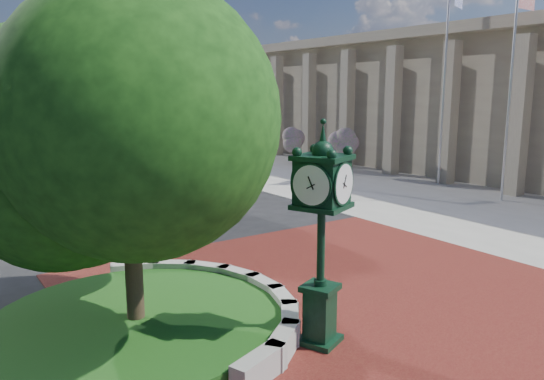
{
  "coord_description": "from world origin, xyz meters",
  "views": [
    {
      "loc": [
        -8.56,
        -10.12,
        5.04
      ],
      "look_at": [
        -0.52,
        1.5,
        2.38
      ],
      "focal_mm": 35.0,
      "sensor_mm": 36.0,
      "label": 1
    }
  ],
  "objects_px": {
    "flagpole_b": "(444,82)",
    "street_lamp_near": "(128,95)",
    "post_clock": "(321,227)",
    "flagpole_a": "(510,90)",
    "parked_car": "(70,142)",
    "street_lamp_far": "(1,89)"
  },
  "relations": [
    {
      "from": "flagpole_b",
      "to": "street_lamp_near",
      "type": "height_order",
      "value": "flagpole_b"
    },
    {
      "from": "flagpole_a",
      "to": "flagpole_b",
      "type": "relative_size",
      "value": 0.92
    },
    {
      "from": "street_lamp_far",
      "to": "street_lamp_near",
      "type": "bearing_deg",
      "value": -72.48
    },
    {
      "from": "street_lamp_near",
      "to": "street_lamp_far",
      "type": "distance_m",
      "value": 18.84
    },
    {
      "from": "parked_car",
      "to": "street_lamp_far",
      "type": "distance_m",
      "value": 10.2
    },
    {
      "from": "flagpole_b",
      "to": "street_lamp_far",
      "type": "distance_m",
      "value": 40.41
    },
    {
      "from": "parked_car",
      "to": "street_lamp_far",
      "type": "xyz_separation_m",
      "value": [
        -3.78,
        8.36,
        4.46
      ]
    },
    {
      "from": "street_lamp_far",
      "to": "flagpole_b",
      "type": "bearing_deg",
      "value": -66.97
    },
    {
      "from": "flagpole_b",
      "to": "street_lamp_near",
      "type": "bearing_deg",
      "value": 117.81
    },
    {
      "from": "post_clock",
      "to": "street_lamp_near",
      "type": "relative_size",
      "value": 0.55
    },
    {
      "from": "flagpole_a",
      "to": "post_clock",
      "type": "bearing_deg",
      "value": -159.17
    },
    {
      "from": "flagpole_a",
      "to": "street_lamp_near",
      "type": "height_order",
      "value": "flagpole_a"
    },
    {
      "from": "street_lamp_near",
      "to": "street_lamp_far",
      "type": "height_order",
      "value": "street_lamp_far"
    },
    {
      "from": "flagpole_b",
      "to": "street_lamp_near",
      "type": "xyz_separation_m",
      "value": [
        -10.14,
        19.23,
        -0.76
      ]
    },
    {
      "from": "post_clock",
      "to": "parked_car",
      "type": "bearing_deg",
      "value": 82.71
    },
    {
      "from": "parked_car",
      "to": "street_lamp_far",
      "type": "height_order",
      "value": "street_lamp_far"
    },
    {
      "from": "flagpole_a",
      "to": "street_lamp_far",
      "type": "bearing_deg",
      "value": 109.43
    },
    {
      "from": "flagpole_a",
      "to": "flagpole_b",
      "type": "height_order",
      "value": "flagpole_b"
    },
    {
      "from": "flagpole_b",
      "to": "street_lamp_far",
      "type": "height_order",
      "value": "flagpole_b"
    },
    {
      "from": "post_clock",
      "to": "street_lamp_near",
      "type": "xyz_separation_m",
      "value": [
        6.92,
        29.71,
        2.27
      ]
    },
    {
      "from": "street_lamp_far",
      "to": "flagpole_a",
      "type": "bearing_deg",
      "value": -70.57
    },
    {
      "from": "post_clock",
      "to": "flagpole_a",
      "type": "distance_m",
      "value": 17.25
    }
  ]
}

